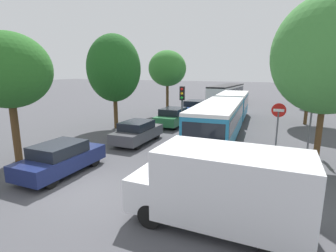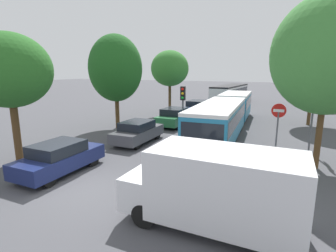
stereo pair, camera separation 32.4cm
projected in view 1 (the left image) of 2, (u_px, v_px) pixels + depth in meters
name	position (u px, v px, depth m)	size (l,w,h in m)	color
ground_plane	(89.00, 188.00, 10.01)	(200.00, 200.00, 0.00)	#47474C
articulated_bus	(225.00, 111.00, 19.90)	(4.01, 16.19, 2.38)	teal
city_bus_rear	(227.00, 92.00, 37.42)	(2.78, 11.16, 2.39)	silver
queued_car_navy	(61.00, 158.00, 11.31)	(1.85, 4.06, 1.39)	navy
queued_car_graphite	(137.00, 132.00, 16.23)	(1.83, 4.01, 1.37)	#47474C
queued_car_green	(173.00, 117.00, 21.27)	(1.94, 4.25, 1.45)	#236638
queued_car_blue	(195.00, 108.00, 26.40)	(2.00, 4.37, 1.49)	#284799
white_van	(223.00, 187.00, 7.32)	(5.06, 2.13, 2.31)	silver
traffic_light	(182.00, 100.00, 17.31)	(0.36, 0.38, 3.40)	#56595E
no_entry_sign	(278.00, 122.00, 13.22)	(0.70, 0.08, 2.82)	#56595E
direction_sign_post	(312.00, 106.00, 14.14)	(0.23, 1.40, 3.60)	#56595E
tree_left_near	(8.00, 73.00, 12.22)	(3.91, 3.91, 6.19)	#51381E
tree_left_mid	(113.00, 70.00, 19.59)	(4.02, 4.02, 7.08)	#51381E
tree_left_far	(168.00, 69.00, 26.12)	(3.75, 3.75, 6.39)	#51381E
tree_right_near	(328.00, 55.00, 11.20)	(4.72, 4.72, 7.63)	#51381E
tree_right_mid	(310.00, 62.00, 20.85)	(5.08, 5.08, 8.00)	#51381E
tree_right_far	(308.00, 71.00, 31.57)	(3.28, 3.28, 6.21)	#51381E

